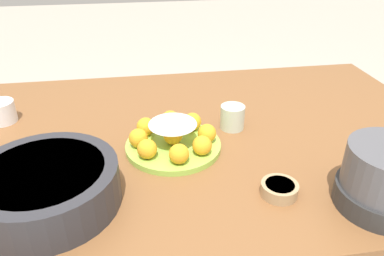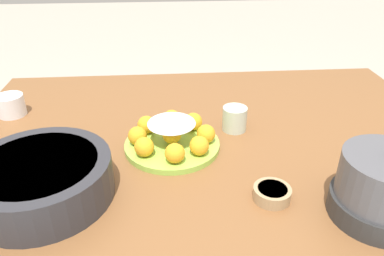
{
  "view_description": "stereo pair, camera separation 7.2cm",
  "coord_description": "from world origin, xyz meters",
  "px_view_note": "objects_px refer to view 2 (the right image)",
  "views": [
    {
      "loc": [
        0.2,
        0.93,
        1.31
      ],
      "look_at": [
        0.06,
        0.03,
        0.8
      ],
      "focal_mm": 35.0,
      "sensor_mm": 36.0,
      "label": 1
    },
    {
      "loc": [
        0.13,
        0.94,
        1.31
      ],
      "look_at": [
        0.06,
        0.03,
        0.8
      ],
      "focal_mm": 35.0,
      "sensor_mm": 36.0,
      "label": 2
    }
  ],
  "objects_px": {
    "dining_table": "(210,159)",
    "sauce_bowl": "(272,193)",
    "cake_plate": "(172,138)",
    "cup_far": "(235,119)",
    "cup_near": "(11,105)",
    "serving_bowl": "(41,179)",
    "warming_pot": "(383,188)"
  },
  "relations": [
    {
      "from": "dining_table",
      "to": "sauce_bowl",
      "type": "height_order",
      "value": "sauce_bowl"
    },
    {
      "from": "cake_plate",
      "to": "cup_far",
      "type": "distance_m",
      "value": 0.21
    },
    {
      "from": "dining_table",
      "to": "cup_near",
      "type": "xyz_separation_m",
      "value": [
        0.62,
        -0.17,
        0.12
      ]
    },
    {
      "from": "cake_plate",
      "to": "cup_near",
      "type": "height_order",
      "value": "cake_plate"
    },
    {
      "from": "serving_bowl",
      "to": "cup_near",
      "type": "height_order",
      "value": "serving_bowl"
    },
    {
      "from": "dining_table",
      "to": "cake_plate",
      "type": "distance_m",
      "value": 0.18
    },
    {
      "from": "sauce_bowl",
      "to": "cup_near",
      "type": "relative_size",
      "value": 1.0
    },
    {
      "from": "cup_near",
      "to": "warming_pot",
      "type": "xyz_separation_m",
      "value": [
        -0.93,
        0.54,
        0.04
      ]
    },
    {
      "from": "dining_table",
      "to": "warming_pot",
      "type": "relative_size",
      "value": 7.26
    },
    {
      "from": "sauce_bowl",
      "to": "warming_pot",
      "type": "height_order",
      "value": "warming_pot"
    },
    {
      "from": "cup_far",
      "to": "dining_table",
      "type": "bearing_deg",
      "value": 14.68
    },
    {
      "from": "dining_table",
      "to": "cup_far",
      "type": "xyz_separation_m",
      "value": [
        -0.07,
        -0.02,
        0.12
      ]
    },
    {
      "from": "dining_table",
      "to": "cake_plate",
      "type": "bearing_deg",
      "value": 30.82
    },
    {
      "from": "sauce_bowl",
      "to": "cup_far",
      "type": "distance_m",
      "value": 0.32
    },
    {
      "from": "sauce_bowl",
      "to": "serving_bowl",
      "type": "bearing_deg",
      "value": -5.41
    },
    {
      "from": "dining_table",
      "to": "cake_plate",
      "type": "relative_size",
      "value": 5.6
    },
    {
      "from": "serving_bowl",
      "to": "cup_near",
      "type": "relative_size",
      "value": 3.69
    },
    {
      "from": "sauce_bowl",
      "to": "cup_near",
      "type": "xyz_separation_m",
      "value": [
        0.72,
        -0.47,
        0.02
      ]
    },
    {
      "from": "warming_pot",
      "to": "cake_plate",
      "type": "bearing_deg",
      "value": -35.34
    },
    {
      "from": "cake_plate",
      "to": "serving_bowl",
      "type": "distance_m",
      "value": 0.35
    },
    {
      "from": "sauce_bowl",
      "to": "cup_far",
      "type": "height_order",
      "value": "cup_far"
    },
    {
      "from": "serving_bowl",
      "to": "warming_pot",
      "type": "relative_size",
      "value": 1.57
    },
    {
      "from": "cake_plate",
      "to": "cup_near",
      "type": "distance_m",
      "value": 0.56
    },
    {
      "from": "sauce_bowl",
      "to": "cup_near",
      "type": "bearing_deg",
      "value": -33.11
    },
    {
      "from": "serving_bowl",
      "to": "sauce_bowl",
      "type": "height_order",
      "value": "serving_bowl"
    },
    {
      "from": "serving_bowl",
      "to": "warming_pot",
      "type": "bearing_deg",
      "value": 170.83
    },
    {
      "from": "cup_near",
      "to": "cup_far",
      "type": "distance_m",
      "value": 0.71
    },
    {
      "from": "dining_table",
      "to": "cake_plate",
      "type": "xyz_separation_m",
      "value": [
        0.11,
        0.07,
        0.12
      ]
    },
    {
      "from": "warming_pot",
      "to": "serving_bowl",
      "type": "bearing_deg",
      "value": -9.17
    },
    {
      "from": "dining_table",
      "to": "cup_near",
      "type": "bearing_deg",
      "value": -15.25
    },
    {
      "from": "serving_bowl",
      "to": "cup_near",
      "type": "xyz_separation_m",
      "value": [
        0.21,
        -0.42,
        -0.02
      ]
    },
    {
      "from": "sauce_bowl",
      "to": "cup_far",
      "type": "bearing_deg",
      "value": -84.89
    }
  ]
}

